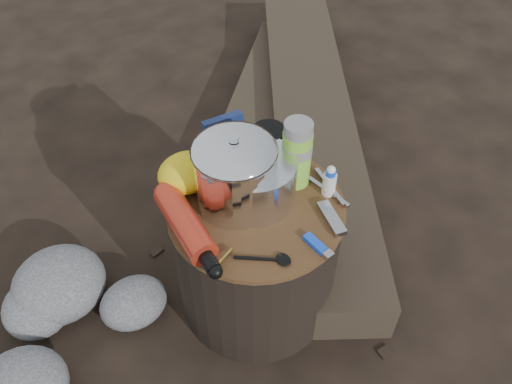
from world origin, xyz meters
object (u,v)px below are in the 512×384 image
stump (256,255)px  fuel_bottle (185,224)px  log_main (311,123)px  camping_pot (235,172)px  travel_mug (269,148)px  thermos (297,154)px

stump → fuel_bottle: bearing=175.4°
stump → log_main: 0.82m
fuel_bottle → camping_pot: bearing=12.7°
log_main → travel_mug: size_ratio=14.53×
stump → camping_pot: camping_pot is taller
camping_pot → thermos: (0.17, -0.02, -0.01)m
camping_pot → travel_mug: size_ratio=1.63×
log_main → camping_pot: bearing=-111.7°
thermos → travel_mug: size_ratio=1.53×
stump → camping_pot: (-0.03, 0.04, 0.32)m
log_main → fuel_bottle: 1.02m
thermos → camping_pot: bearing=172.8°
log_main → camping_pot: camping_pot is taller
fuel_bottle → stump: bearing=-2.3°
thermos → travel_mug: (-0.03, 0.09, -0.03)m
travel_mug → log_main: bearing=40.5°
fuel_bottle → travel_mug: size_ratio=2.31×
thermos → travel_mug: 0.10m
stump → camping_pot: 0.32m
log_main → travel_mug: travel_mug is taller
stump → log_main: bearing=41.4°
thermos → log_main: bearing=47.7°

